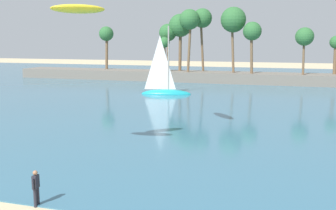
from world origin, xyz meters
TOP-DOWN VIEW (x-y plane):
  - sea at (0.00, 54.37)m, footprint 220.00×95.09m
  - palm_headland at (0.27, 62.02)m, footprint 84.68×6.33m
  - person_at_waterline at (-2.43, 6.92)m, footprint 0.24×0.55m
  - sailboat_near_shore at (-8.05, 43.73)m, footprint 7.06×3.24m
  - kite_aloft_drifting_left at (-4.29, 14.46)m, footprint 3.28×3.05m

SIDE VIEW (x-z plane):
  - sea at x=0.00m, z-range 0.00..0.06m
  - person_at_waterline at x=-2.43m, z-range 0.06..1.73m
  - sailboat_near_shore at x=-8.05m, z-range -3.98..5.88m
  - palm_headland at x=0.27m, z-range -2.63..10.35m
  - kite_aloft_drifting_left at x=-4.29m, z-range 8.85..9.56m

